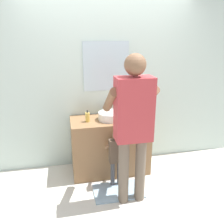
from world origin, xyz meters
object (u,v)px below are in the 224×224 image
Objects in this scene: adult_parent at (133,119)px; toothbrush_cup at (133,113)px; child_toddler at (116,154)px; soap_bottle at (88,117)px.

toothbrush_cup is at bearing 73.52° from adult_parent.
adult_parent reaches higher than child_toddler.
soap_bottle reaches higher than child_toddler.
child_toddler is at bearing -48.77° from soap_bottle.
toothbrush_cup is 0.69m from child_toddler.
toothbrush_cup is 0.67m from soap_bottle.
toothbrush_cup is at bearing 6.94° from soap_bottle.
toothbrush_cup reaches higher than child_toddler.
adult_parent is at bearing -56.69° from soap_bottle.
child_toddler is 0.68m from adult_parent.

